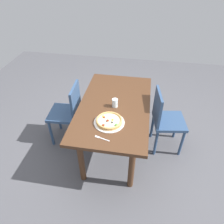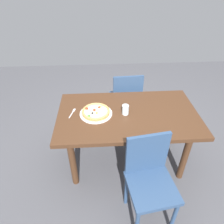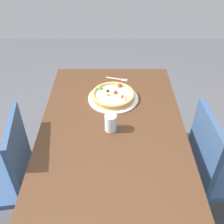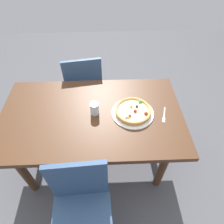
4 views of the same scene
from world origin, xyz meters
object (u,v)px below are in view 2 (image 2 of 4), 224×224
object	(u,v)px
fork	(73,112)
drinking_glass	(125,110)
chair_far	(126,99)
plate	(96,114)
dining_table	(127,120)
pizza	(96,112)
chair_near	(150,178)

from	to	relation	value
fork	drinking_glass	distance (m)	0.56
chair_far	plate	size ratio (longest dim) A/B	2.64
chair_far	fork	distance (m)	0.91
dining_table	drinking_glass	xyz separation A→B (m)	(-0.03, -0.01, 0.15)
plate	pizza	xyz separation A→B (m)	(-0.00, 0.00, 0.03)
dining_table	chair_far	distance (m)	0.66
drinking_glass	dining_table	bearing A→B (deg)	17.16
dining_table	fork	distance (m)	0.59
chair_near	fork	xyz separation A→B (m)	(-0.70, 0.69, 0.24)
dining_table	pizza	world-z (taller)	pizza
dining_table	plate	distance (m)	0.35
chair_far	fork	bearing A→B (deg)	-140.40
chair_far	pizza	bearing A→B (deg)	-125.25
dining_table	chair_near	bearing A→B (deg)	-79.51
chair_far	plate	xyz separation A→B (m)	(-0.40, -0.64, 0.24)
pizza	dining_table	bearing A→B (deg)	-1.18
chair_near	plate	distance (m)	0.83
chair_far	drinking_glass	bearing A→B (deg)	-101.22
dining_table	plate	xyz separation A→B (m)	(-0.34, 0.01, 0.10)
dining_table	drinking_glass	distance (m)	0.15
chair_far	pizza	size ratio (longest dim) A/B	3.07
dining_table	pizza	distance (m)	0.36
fork	plate	bearing A→B (deg)	-83.22
pizza	chair_near	bearing A→B (deg)	-55.04
dining_table	chair_far	world-z (taller)	chair_far
chair_far	drinking_glass	xyz separation A→B (m)	(-0.09, -0.65, 0.29)
chair_near	pizza	size ratio (longest dim) A/B	3.07
plate	drinking_glass	xyz separation A→B (m)	(0.31, -0.02, 0.05)
chair_near	plate	size ratio (longest dim) A/B	2.64
fork	drinking_glass	xyz separation A→B (m)	(0.55, -0.06, 0.05)
dining_table	drinking_glass	size ratio (longest dim) A/B	14.06
chair_near	pizza	xyz separation A→B (m)	(-0.46, 0.65, 0.26)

